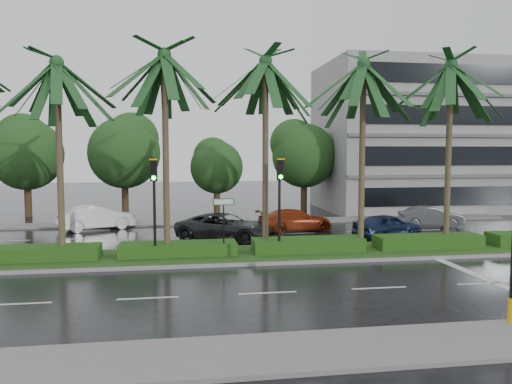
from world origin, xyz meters
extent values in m
plane|color=black|center=(0.00, 0.00, 0.00)|extent=(120.00, 120.00, 0.00)
cube|color=slate|center=(0.00, -10.20, 0.06)|extent=(40.00, 2.40, 0.12)
cube|color=slate|center=(0.00, 12.00, 0.06)|extent=(40.00, 2.00, 0.12)
cube|color=gray|center=(0.00, 1.00, 0.07)|extent=(36.00, 4.00, 0.14)
cube|color=#234517|center=(0.00, 1.00, 0.14)|extent=(35.60, 3.70, 0.02)
cube|color=#153F12|center=(-9.00, 1.00, 0.45)|extent=(5.20, 1.40, 0.60)
cube|color=#153F12|center=(-3.00, 1.00, 0.45)|extent=(5.20, 1.40, 0.60)
cube|color=#153F12|center=(3.00, 1.00, 0.45)|extent=(5.20, 1.40, 0.60)
cube|color=#153F12|center=(9.00, 1.00, 0.45)|extent=(5.20, 1.40, 0.60)
cube|color=silver|center=(-12.00, 7.00, 0.01)|extent=(2.00, 0.12, 0.01)
cube|color=silver|center=(-8.00, -5.00, 0.01)|extent=(2.00, 0.12, 0.01)
cube|color=silver|center=(-8.00, 7.00, 0.01)|extent=(2.00, 0.12, 0.01)
cube|color=silver|center=(-4.00, -5.00, 0.01)|extent=(2.00, 0.12, 0.01)
cube|color=silver|center=(-4.00, 7.00, 0.01)|extent=(2.00, 0.12, 0.01)
cube|color=silver|center=(0.00, -5.00, 0.01)|extent=(2.00, 0.12, 0.01)
cube|color=silver|center=(0.00, 7.00, 0.01)|extent=(2.00, 0.12, 0.01)
cube|color=silver|center=(4.00, -5.00, 0.01)|extent=(2.00, 0.12, 0.01)
cube|color=silver|center=(4.00, 7.00, 0.01)|extent=(2.00, 0.12, 0.01)
cube|color=silver|center=(8.00, -5.00, 0.01)|extent=(2.00, 0.12, 0.01)
cube|color=silver|center=(8.00, 7.00, 0.01)|extent=(2.00, 0.12, 0.01)
cube|color=silver|center=(12.00, 7.00, 0.01)|extent=(2.00, 0.12, 0.01)
cube|color=silver|center=(16.00, 7.00, 0.01)|extent=(2.00, 0.12, 0.01)
cube|color=silver|center=(8.50, -3.00, 0.01)|extent=(0.40, 6.00, 0.01)
cylinder|color=#433A26|center=(-8.00, 1.10, 4.37)|extent=(0.28, 0.28, 8.44)
cylinder|color=#433A26|center=(-8.00, 1.10, 0.37)|extent=(0.40, 0.40, 0.44)
cylinder|color=#433A26|center=(-3.50, 0.90, 4.58)|extent=(0.28, 0.28, 8.86)
cylinder|color=#433A26|center=(-3.50, 0.90, 0.37)|extent=(0.40, 0.40, 0.44)
cylinder|color=#433A26|center=(1.00, 1.20, 4.53)|extent=(0.28, 0.28, 8.76)
cylinder|color=#433A26|center=(1.00, 1.20, 0.37)|extent=(0.40, 0.40, 0.44)
cylinder|color=#433A26|center=(5.50, 0.80, 4.50)|extent=(0.28, 0.28, 8.69)
cylinder|color=#433A26|center=(5.50, 0.80, 0.37)|extent=(0.40, 0.40, 0.44)
cylinder|color=#433A26|center=(10.00, 1.10, 4.56)|extent=(0.28, 0.28, 8.83)
cylinder|color=#433A26|center=(10.00, 1.10, 0.37)|extent=(0.40, 0.40, 0.44)
cylinder|color=gold|center=(6.00, -9.30, 0.47)|extent=(0.18, 0.18, 0.70)
cylinder|color=black|center=(-4.00, 0.40, 1.85)|extent=(0.12, 0.12, 3.40)
cube|color=black|center=(-4.00, 0.22, 4.00)|extent=(0.30, 0.18, 0.90)
cube|color=gold|center=(-4.00, 0.10, 4.48)|extent=(0.34, 0.12, 0.06)
cylinder|color=black|center=(-4.00, 0.12, 4.30)|extent=(0.18, 0.04, 0.18)
cylinder|color=black|center=(-4.00, 0.12, 4.00)|extent=(0.18, 0.04, 0.18)
cylinder|color=#0CE519|center=(-4.00, 0.12, 3.70)|extent=(0.18, 0.04, 0.18)
cylinder|color=black|center=(1.50, 0.40, 1.85)|extent=(0.12, 0.12, 3.40)
cube|color=black|center=(1.50, 0.22, 4.00)|extent=(0.30, 0.18, 0.90)
cube|color=gold|center=(1.50, 0.10, 4.48)|extent=(0.34, 0.12, 0.06)
cylinder|color=black|center=(1.50, 0.12, 4.30)|extent=(0.18, 0.04, 0.18)
cylinder|color=black|center=(1.50, 0.12, 4.00)|extent=(0.18, 0.04, 0.18)
cylinder|color=#0CE519|center=(1.50, 0.12, 3.70)|extent=(0.18, 0.04, 0.18)
cylinder|color=black|center=(-1.00, 0.50, 1.45)|extent=(0.06, 0.06, 2.60)
cube|color=#0C5926|center=(-1.00, 0.47, 2.60)|extent=(0.95, 0.04, 0.30)
cube|color=white|center=(-1.00, 0.45, 2.60)|extent=(0.85, 0.01, 0.22)
cylinder|color=#362318|center=(-14.00, 17.50, 1.29)|extent=(0.52, 0.52, 2.57)
sphere|color=#163C18|center=(-14.00, 17.50, 4.63)|extent=(5.29, 5.29, 5.29)
sphere|color=#163C18|center=(-14.00, 17.80, 5.66)|extent=(3.97, 3.97, 3.97)
cylinder|color=#362318|center=(-7.00, 17.50, 1.31)|extent=(0.52, 0.52, 2.63)
sphere|color=#163C18|center=(-7.00, 17.50, 4.73)|extent=(5.40, 5.40, 5.40)
sphere|color=#163C18|center=(-7.00, 17.80, 5.78)|extent=(4.05, 4.05, 4.05)
cylinder|color=#362318|center=(0.00, 17.50, 1.00)|extent=(0.52, 0.52, 2.00)
sphere|color=#163C18|center=(0.00, 17.50, 3.60)|extent=(4.11, 4.11, 4.11)
sphere|color=#163C18|center=(0.00, 17.80, 4.40)|extent=(3.09, 3.09, 3.09)
cylinder|color=#362318|center=(7.00, 17.50, 1.25)|extent=(0.52, 0.52, 2.50)
sphere|color=#163C18|center=(7.00, 17.50, 4.50)|extent=(5.15, 5.15, 5.15)
sphere|color=#163C18|center=(7.00, 17.80, 5.50)|extent=(3.86, 3.86, 3.86)
cylinder|color=#362318|center=(14.00, 17.50, 1.31)|extent=(0.52, 0.52, 2.62)
sphere|color=#163C18|center=(14.00, 17.50, 4.71)|extent=(5.38, 5.38, 5.38)
sphere|color=#163C18|center=(14.00, 17.80, 5.76)|extent=(4.04, 4.04, 4.04)
cube|color=gray|center=(17.00, 18.00, 6.00)|extent=(16.00, 10.00, 12.00)
imported|color=white|center=(-7.97, 10.26, 0.76)|extent=(3.36, 4.85, 1.52)
imported|color=#242427|center=(-0.50, 5.38, 0.73)|extent=(4.42, 5.80, 1.46)
imported|color=maroon|center=(4.00, 7.82, 0.67)|extent=(2.69, 4.88, 1.34)
imported|color=#162242|center=(8.50, 4.66, 0.69)|extent=(2.84, 4.34, 1.37)
imported|color=#4F5154|center=(13.00, 8.20, 0.65)|extent=(2.03, 4.14, 1.30)
camera|label=1|loc=(-2.95, -21.40, 4.80)|focal=35.00mm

